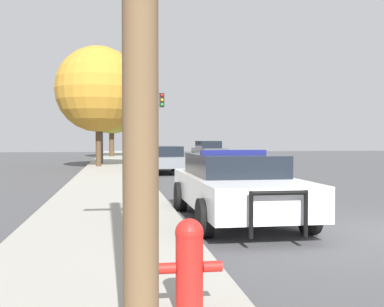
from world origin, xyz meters
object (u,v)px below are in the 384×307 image
car_background_distant (147,148)px  police_car (235,185)px  car_background_oncoming (209,151)px  tree_sidewalk_far (111,105)px  tree_sidewalk_mid (98,89)px  fire_hydrant (189,263)px  car_background_midblock (163,159)px  traffic_light (129,111)px

car_background_distant → police_car: bearing=-86.0°
police_car → car_background_oncoming: size_ratio=1.15×
tree_sidewalk_far → tree_sidewalk_mid: bearing=-92.2°
car_background_oncoming → tree_sidewalk_far: tree_sidewalk_far is taller
fire_hydrant → tree_sidewalk_mid: bearing=94.0°
police_car → tree_sidewalk_mid: bearing=-79.4°
car_background_midblock → tree_sidewalk_mid: 6.58m
car_background_distant → car_background_midblock: bearing=-86.9°
police_car → tree_sidewalk_mid: size_ratio=0.76×
car_background_midblock → car_background_distant: bearing=83.6°
fire_hydrant → traffic_light: 26.83m
car_background_midblock → tree_sidewalk_far: 20.54m
police_car → traffic_light: bearing=-85.7°
police_car → tree_sidewalk_mid: 18.90m
police_car → car_background_oncoming: 25.05m
fire_hydrant → traffic_light: traffic_light is taller
police_car → car_background_midblock: police_car is taller
car_background_distant → car_background_oncoming: bearing=-68.7°
car_background_oncoming → tree_sidewalk_far: (-7.07, 9.20, 3.94)m
police_car → tree_sidewalk_far: (-2.86, 33.90, 4.01)m
fire_hydrant → tree_sidewalk_mid: (-1.66, 23.66, 3.92)m
car_background_midblock → tree_sidewalk_mid: bearing=122.9°
car_background_midblock → traffic_light: bearing=96.9°
traffic_light → tree_sidewalk_far: 12.80m
fire_hydrant → car_background_midblock: 19.46m
police_car → car_background_oncoming: (4.21, 24.69, 0.06)m
traffic_light → car_background_midblock: traffic_light is taller
car_background_midblock → car_background_distant: car_background_distant is taller
tree_sidewalk_far → police_car: bearing=-85.2°
police_car → fire_hydrant: size_ratio=6.01×
fire_hydrant → tree_sidewalk_far: bearing=91.5°
police_car → traffic_light: size_ratio=1.11×
car_background_midblock → car_background_distant: (0.69, 23.21, 0.08)m
car_background_oncoming → car_background_midblock: bearing=65.2°
police_car → car_background_distant: (0.52, 37.15, 0.05)m
car_background_oncoming → tree_sidewalk_mid: tree_sidewalk_mid is taller
tree_sidewalk_mid → car_background_oncoming: bearing=40.3°
traffic_light → tree_sidewalk_mid: size_ratio=0.68×
fire_hydrant → tree_sidewalk_far: tree_sidewalk_far is taller
car_background_midblock → tree_sidewalk_mid: (-3.28, 4.27, 3.79)m
fire_hydrant → car_background_oncoming: size_ratio=0.19×
car_background_distant → car_background_oncoming: size_ratio=0.93×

